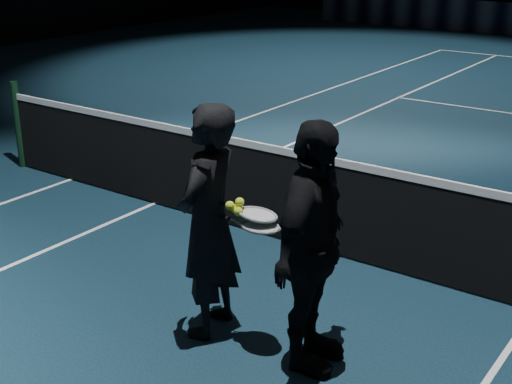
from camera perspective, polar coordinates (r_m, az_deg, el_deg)
net_post_left at (r=9.50m, az=-18.46°, el=5.13°), size 0.10×0.10×1.10m
player_a at (r=5.18m, az=-3.83°, el=-2.41°), size 0.54×0.71×1.77m
player_b at (r=4.76m, az=4.48°, el=-4.56°), size 0.60×1.09×1.77m
racket_lower at (r=4.91m, az=0.39°, el=-2.79°), size 0.69×0.25×0.03m
racket_upper at (r=4.94m, az=0.15°, el=-1.82°), size 0.70×0.30×0.10m
tennis_balls at (r=4.98m, az=-1.48°, el=-1.27°), size 0.12×0.10×0.12m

